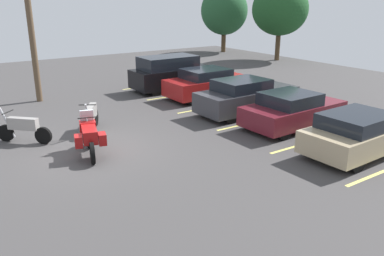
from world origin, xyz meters
name	(u,v)px	position (x,y,z in m)	size (l,w,h in m)	color
ground	(92,151)	(0.00, 0.00, -0.05)	(44.00, 44.00, 0.10)	#423F3F
motorcycle_touring	(89,136)	(0.39, -0.18, 0.65)	(2.09, 1.09, 1.36)	black
motorcycle_second	(91,117)	(-1.87, 0.72, 0.58)	(1.88, 1.20, 1.30)	black
motorcycle_third	(23,128)	(-2.01, -1.72, 0.53)	(1.56, 1.56, 1.25)	black
parking_stripes	(243,112)	(-0.67, 7.32, 0.00)	(14.59, 5.13, 0.01)	#EAE066
car_black	(171,73)	(-6.40, 7.06, 0.93)	(1.94, 4.60, 1.88)	black
car_red	(207,83)	(-3.75, 7.59, 0.74)	(2.03, 4.42, 1.50)	maroon
car_charcoal	(246,96)	(-0.47, 7.30, 0.76)	(1.93, 4.74, 1.55)	#38383D
car_maroon	(293,110)	(2.07, 7.48, 0.69)	(2.06, 4.31, 1.42)	maroon
car_tan	(361,133)	(5.27, 7.20, 0.71)	(2.00, 4.43, 1.41)	tan
utility_pole	(29,11)	(-7.85, 0.25, 4.32)	(1.78, 0.54, 8.37)	brown
tree_far_left	(280,9)	(-10.97, 19.96, 4.02)	(4.43, 4.43, 6.09)	#4C3823
tree_center_left	(224,11)	(-17.59, 19.58, 3.76)	(4.30, 4.30, 5.96)	#4C3823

